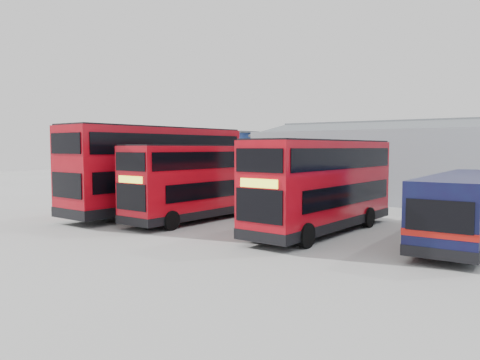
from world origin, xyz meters
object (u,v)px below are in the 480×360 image
double_decker_left (158,171)px  single_decker_blue (465,209)px  office_block (212,161)px  double_decker_right (323,187)px  panel_van (169,179)px  double_decker_centre (201,183)px  maintenance_shed (479,165)px

double_decker_left → single_decker_blue: double_decker_left is taller
office_block → double_decker_right: office_block is taller
panel_van → double_decker_centre: bearing=-49.3°
single_decker_blue → double_decker_right: bearing=10.5°
maintenance_shed → single_decker_blue: maintenance_shed is taller
panel_van → single_decker_blue: bearing=-28.1°
office_block → double_decker_left: bearing=-62.1°
office_block → double_decker_right: 23.30m
maintenance_shed → double_decker_centre: maintenance_shed is taller
panel_van → office_block: bearing=78.8°
maintenance_shed → double_decker_centre: bearing=-122.2°
maintenance_shed → double_decker_left: (-14.30, -16.56, -0.12)m
double_decker_centre → panel_van: (-11.42, 9.39, -0.77)m
double_decker_left → double_decker_right: bearing=-178.0°
double_decker_left → single_decker_blue: bearing=-173.7°
double_decker_left → double_decker_centre: double_decker_left is taller
maintenance_shed → double_decker_centre: size_ratio=3.23×
maintenance_shed → double_decker_left: maintenance_shed is taller
maintenance_shed → double_decker_right: bearing=-103.1°
office_block → double_decker_left: 16.47m
double_decker_centre → double_decker_right: bearing=5.4°
double_decker_left → double_decker_right: size_ratio=1.20×
double_decker_right → double_decker_centre: bearing=-173.9°
office_block → maintenance_shed: (22.00, 2.01, 0.02)m
double_decker_centre → double_decker_right: double_decker_right is taller
office_block → double_decker_centre: (11.29, -15.02, -0.61)m
maintenance_shed → panel_van: bearing=-161.0°
double_decker_centre → double_decker_right: size_ratio=0.95×
double_decker_right → office_block: bearing=144.0°
double_decker_left → office_block: bearing=-59.7°
double_decker_left → double_decker_right: 10.42m
double_decker_centre → single_decker_blue: (12.49, 1.54, -0.61)m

